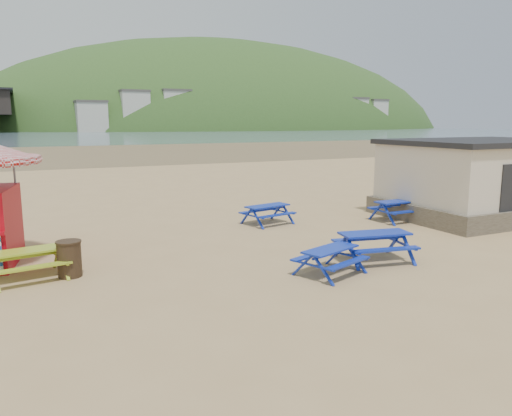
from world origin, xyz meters
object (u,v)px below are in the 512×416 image
picnic_table_yellow (28,265)px  amenity_block (481,178)px  picnic_table_blue_b (267,215)px  litter_bin (69,259)px

picnic_table_yellow → amenity_block: 17.26m
picnic_table_yellow → picnic_table_blue_b: bearing=12.6°
picnic_table_blue_b → picnic_table_yellow: bearing=-170.3°
litter_bin → amenity_block: amenity_block is taller
picnic_table_blue_b → picnic_table_yellow: size_ratio=1.00×
picnic_table_blue_b → amenity_block: bearing=-27.2°
picnic_table_blue_b → amenity_block: size_ratio=0.27×
picnic_table_yellow → litter_bin: size_ratio=2.16×
picnic_table_yellow → amenity_block: amenity_block is taller
litter_bin → amenity_block: 16.32m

